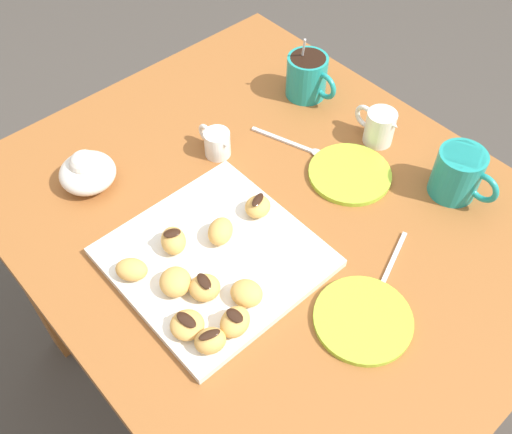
% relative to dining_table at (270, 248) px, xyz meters
% --- Properties ---
extents(ground_plane, '(8.00, 8.00, 0.00)m').
position_rel_dining_table_xyz_m(ground_plane, '(0.00, 0.00, -0.59)').
color(ground_plane, '#423D38').
extents(dining_table, '(1.02, 0.85, 0.71)m').
position_rel_dining_table_xyz_m(dining_table, '(0.00, 0.00, 0.00)').
color(dining_table, '#935628').
rests_on(dining_table, ground_plane).
extents(pastry_plate_square, '(0.32, 0.32, 0.02)m').
position_rel_dining_table_xyz_m(pastry_plate_square, '(0.02, -0.15, 0.13)').
color(pastry_plate_square, silver).
rests_on(pastry_plate_square, dining_table).
extents(coffee_mug_teal_left, '(0.13, 0.09, 0.14)m').
position_rel_dining_table_xyz_m(coffee_mug_teal_left, '(-0.19, 0.28, 0.18)').
color(coffee_mug_teal_left, teal).
rests_on(coffee_mug_teal_left, dining_table).
extents(coffee_mug_teal_right, '(0.13, 0.09, 0.10)m').
position_rel_dining_table_xyz_m(coffee_mug_teal_right, '(0.20, 0.28, 0.18)').
color(coffee_mug_teal_right, teal).
rests_on(coffee_mug_teal_right, dining_table).
extents(cream_pitcher_white, '(0.10, 0.06, 0.07)m').
position_rel_dining_table_xyz_m(cream_pitcher_white, '(0.01, 0.29, 0.16)').
color(cream_pitcher_white, silver).
rests_on(cream_pitcher_white, dining_table).
extents(ice_cream_bowl, '(0.11, 0.11, 0.08)m').
position_rel_dining_table_xyz_m(ice_cream_bowl, '(-0.28, -0.22, 0.16)').
color(ice_cream_bowl, silver).
rests_on(ice_cream_bowl, dining_table).
extents(chocolate_sauce_pitcher, '(0.09, 0.05, 0.06)m').
position_rel_dining_table_xyz_m(chocolate_sauce_pitcher, '(-0.18, 0.02, 0.16)').
color(chocolate_sauce_pitcher, silver).
rests_on(chocolate_sauce_pitcher, dining_table).
extents(saucer_lime_left, '(0.16, 0.16, 0.01)m').
position_rel_dining_table_xyz_m(saucer_lime_left, '(0.27, -0.05, 0.13)').
color(saucer_lime_left, '#9EC633').
rests_on(saucer_lime_left, dining_table).
extents(saucer_lime_right, '(0.16, 0.16, 0.01)m').
position_rel_dining_table_xyz_m(saucer_lime_right, '(0.04, 0.17, 0.13)').
color(saucer_lime_right, '#9EC633').
rests_on(saucer_lime_right, dining_table).
extents(loose_spoon_near_saucer, '(0.07, 0.15, 0.01)m').
position_rel_dining_table_xyz_m(loose_spoon_near_saucer, '(0.24, 0.04, 0.13)').
color(loose_spoon_near_saucer, silver).
rests_on(loose_spoon_near_saucer, dining_table).
extents(loose_spoon_by_plate, '(0.16, 0.06, 0.01)m').
position_rel_dining_table_xyz_m(loose_spoon_by_plate, '(-0.09, 0.15, 0.13)').
color(loose_spoon_by_plate, silver).
rests_on(loose_spoon_by_plate, dining_table).
extents(beignet_0, '(0.05, 0.06, 0.03)m').
position_rel_dining_table_xyz_m(beignet_0, '(-0.00, -0.03, 0.16)').
color(beignet_0, '#DBA351').
rests_on(beignet_0, pastry_plate_square).
extents(chocolate_drizzle_0, '(0.03, 0.04, 0.00)m').
position_rel_dining_table_xyz_m(chocolate_drizzle_0, '(-0.00, -0.03, 0.18)').
color(chocolate_drizzle_0, black).
rests_on(chocolate_drizzle_0, beignet_0).
extents(beignet_1, '(0.07, 0.07, 0.04)m').
position_rel_dining_table_xyz_m(beignet_1, '(0.03, -0.24, 0.16)').
color(beignet_1, '#DBA351').
rests_on(beignet_1, pastry_plate_square).
extents(beignet_2, '(0.06, 0.07, 0.04)m').
position_rel_dining_table_xyz_m(beignet_2, '(0.15, -0.22, 0.16)').
color(beignet_2, '#DBA351').
rests_on(beignet_2, pastry_plate_square).
extents(chocolate_drizzle_2, '(0.03, 0.02, 0.00)m').
position_rel_dining_table_xyz_m(chocolate_drizzle_2, '(0.15, -0.22, 0.18)').
color(chocolate_drizzle_2, black).
rests_on(chocolate_drizzle_2, beignet_2).
extents(beignet_3, '(0.07, 0.07, 0.03)m').
position_rel_dining_table_xyz_m(beignet_3, '(-0.04, -0.28, 0.16)').
color(beignet_3, '#DBA351').
rests_on(beignet_3, pastry_plate_square).
extents(beignet_4, '(0.07, 0.06, 0.03)m').
position_rel_dining_table_xyz_m(beignet_4, '(0.12, -0.17, 0.16)').
color(beignet_4, '#DBA351').
rests_on(beignet_4, pastry_plate_square).
extents(beignet_5, '(0.06, 0.07, 0.04)m').
position_rel_dining_table_xyz_m(beignet_5, '(0.00, -0.12, 0.16)').
color(beignet_5, '#DBA351').
rests_on(beignet_5, pastry_plate_square).
extents(beignet_6, '(0.06, 0.06, 0.04)m').
position_rel_dining_table_xyz_m(beignet_6, '(0.07, -0.21, 0.16)').
color(beignet_6, '#DBA351').
rests_on(beignet_6, pastry_plate_square).
extents(chocolate_drizzle_6, '(0.04, 0.02, 0.00)m').
position_rel_dining_table_xyz_m(chocolate_drizzle_6, '(0.07, -0.21, 0.18)').
color(chocolate_drizzle_6, black).
rests_on(chocolate_drizzle_6, beignet_6).
extents(beignet_7, '(0.07, 0.06, 0.04)m').
position_rel_dining_table_xyz_m(beignet_7, '(-0.04, -0.19, 0.16)').
color(beignet_7, '#DBA351').
rests_on(beignet_7, pastry_plate_square).
extents(chocolate_drizzle_7, '(0.03, 0.03, 0.00)m').
position_rel_dining_table_xyz_m(chocolate_drizzle_7, '(-0.04, -0.19, 0.18)').
color(chocolate_drizzle_7, black).
rests_on(chocolate_drizzle_7, beignet_7).
extents(beignet_8, '(0.07, 0.07, 0.03)m').
position_rel_dining_table_xyz_m(beignet_8, '(0.10, -0.27, 0.15)').
color(beignet_8, '#DBA351').
rests_on(beignet_8, pastry_plate_square).
extents(chocolate_drizzle_8, '(0.04, 0.02, 0.00)m').
position_rel_dining_table_xyz_m(chocolate_drizzle_8, '(0.10, -0.27, 0.17)').
color(chocolate_drizzle_8, black).
rests_on(chocolate_drizzle_8, beignet_8).
extents(beignet_9, '(0.06, 0.06, 0.04)m').
position_rel_dining_table_xyz_m(beignet_9, '(0.15, -0.26, 0.16)').
color(beignet_9, '#DBA351').
rests_on(beignet_9, pastry_plate_square).
extents(chocolate_drizzle_9, '(0.02, 0.04, 0.00)m').
position_rel_dining_table_xyz_m(chocolate_drizzle_9, '(0.15, -0.26, 0.18)').
color(chocolate_drizzle_9, black).
rests_on(chocolate_drizzle_9, beignet_9).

